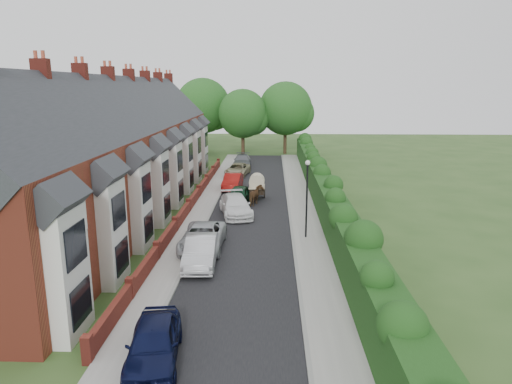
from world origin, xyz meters
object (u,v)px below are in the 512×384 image
(car_grey, at_px, (242,161))
(car_white, at_px, (236,206))
(car_beige, at_px, (238,170))
(horse, at_px, (256,196))
(car_silver_a, at_px, (201,251))
(car_silver_b, at_px, (203,237))
(car_red, at_px, (233,182))
(car_green, at_px, (239,195))
(horse_cart, at_px, (257,185))
(lamppost, at_px, (307,189))
(car_navy, at_px, (154,343))

(car_grey, bearing_deg, car_white, -88.50)
(car_beige, xyz_separation_m, horse, (2.50, -12.79, 0.15))
(car_silver_a, xyz_separation_m, car_beige, (0.08, 25.77, -0.12))
(car_silver_b, distance_m, car_grey, 28.93)
(car_grey, height_order, horse, horse)
(car_silver_a, height_order, car_silver_b, car_silver_a)
(car_silver_b, xyz_separation_m, car_grey, (0.50, 28.92, -0.01))
(car_silver_b, height_order, car_red, car_silver_b)
(car_red, bearing_deg, car_silver_b, -88.11)
(car_green, bearing_deg, car_white, -83.54)
(horse_cart, bearing_deg, horse, -90.00)
(car_green, xyz_separation_m, car_grey, (-0.88, 17.93, 0.00))
(car_silver_a, bearing_deg, car_white, 80.58)
(lamppost, bearing_deg, car_navy, -114.88)
(car_beige, bearing_deg, car_silver_b, -82.61)
(car_silver_a, bearing_deg, horse_cart, 77.32)
(car_white, bearing_deg, horse_cart, 61.41)
(car_silver_a, relative_size, horse, 2.47)
(car_silver_b, distance_m, car_red, 16.55)
(car_navy, height_order, horse, horse)
(car_navy, xyz_separation_m, car_green, (1.38, 22.62, -0.03))
(car_green, relative_size, horse_cart, 1.37)
(car_beige, bearing_deg, horse, -70.69)
(horse_cart, bearing_deg, car_green, -131.85)
(car_grey, bearing_deg, lamppost, -78.47)
(car_silver_b, xyz_separation_m, car_white, (1.40, 7.54, 0.02))
(car_white, bearing_deg, car_navy, -106.87)
(car_silver_b, xyz_separation_m, car_beige, (0.36, 23.35, -0.08))
(car_green, bearing_deg, car_silver_b, -91.04)
(car_green, bearing_deg, horse, -10.46)
(horse, bearing_deg, car_silver_b, 90.20)
(car_silver_b, relative_size, horse_cart, 1.71)
(car_white, bearing_deg, car_green, 77.65)
(horse_cart, bearing_deg, car_silver_b, -102.72)
(car_green, height_order, car_beige, car_green)
(lamppost, bearing_deg, car_beige, 105.93)
(car_red, xyz_separation_m, horse, (2.47, -5.99, 0.08))
(car_green, height_order, car_grey, car_grey)
(car_silver_b, xyz_separation_m, car_green, (1.38, 10.99, -0.01))
(car_white, height_order, car_beige, car_white)
(car_navy, xyz_separation_m, car_beige, (0.36, 34.97, -0.10))
(lamppost, distance_m, car_white, 7.76)
(car_white, distance_m, horse_cart, 5.33)
(car_navy, relative_size, car_silver_b, 0.84)
(car_red, bearing_deg, car_grey, 92.70)
(car_silver_b, bearing_deg, car_silver_a, -83.18)
(car_green, xyz_separation_m, car_beige, (-1.02, 12.35, -0.07))
(car_green, xyz_separation_m, horse_cart, (1.47, 1.65, 0.56))
(car_red, distance_m, horse_cart, 4.65)
(car_navy, relative_size, car_silver_a, 0.94)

